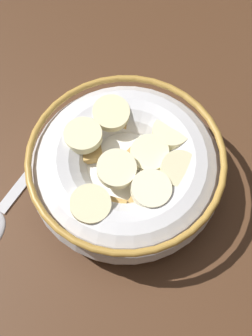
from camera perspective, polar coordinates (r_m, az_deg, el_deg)
name	(u,v)px	position (r cm, az deg, el deg)	size (l,w,h in cm)	color
ground_plane	(126,186)	(44.22, 0.00, -2.28)	(134.34, 134.34, 2.00)	#472B19
cereal_bowl	(126,169)	(40.68, 0.01, -0.08)	(17.04, 17.04, 5.77)	silver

